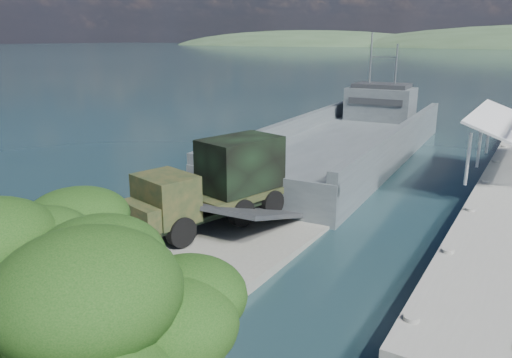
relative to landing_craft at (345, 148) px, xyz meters
name	(u,v)px	position (x,y,z in m)	size (l,w,h in m)	color
ground	(173,256)	(0.13, -22.41, -0.91)	(1400.00, 1400.00, 0.00)	#1B3941
boat_ramp	(158,259)	(0.13, -23.41, -0.66)	(10.00, 18.00, 0.50)	gray
shoreline_rocks	(89,228)	(-6.07, -21.91, -0.91)	(3.20, 5.60, 0.90)	#545451
landing_craft	(345,148)	(0.00, 0.00, 0.00)	(10.93, 37.84, 11.13)	#4B5459
military_truck	(217,183)	(0.16, -18.73, 1.71)	(5.08, 9.56, 4.26)	black
soldier	(114,217)	(-3.29, -22.63, 0.43)	(0.62, 0.41, 1.69)	#1C2F1A
overhang_tree	(75,280)	(6.76, -33.00, 4.31)	(7.18, 6.61, 6.52)	#2E2212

